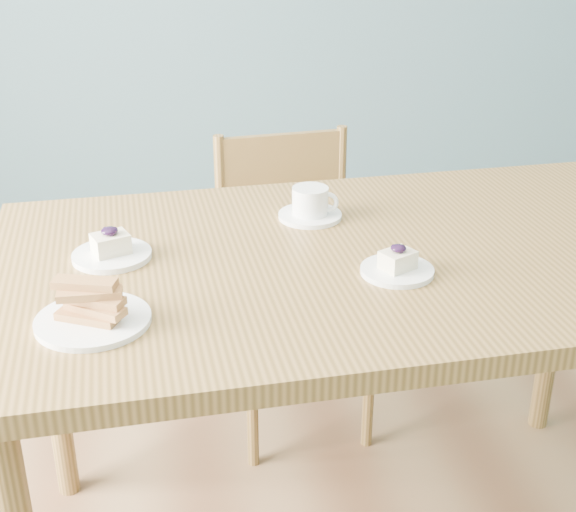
{
  "coord_description": "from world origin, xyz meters",
  "views": [
    {
      "loc": [
        -0.64,
        -1.32,
        1.48
      ],
      "look_at": [
        -0.39,
        0.16,
        0.78
      ],
      "focal_mm": 50.0,
      "sensor_mm": 36.0,
      "label": 1
    }
  ],
  "objects": [
    {
      "name": "dining_table",
      "position": [
        -0.24,
        0.11,
        0.72
      ],
      "size": [
        1.54,
        0.92,
        0.8
      ],
      "rotation": [
        0.0,
        0.0,
        0.05
      ],
      "color": "olive",
      "rests_on": "ground"
    },
    {
      "name": "dining_chair",
      "position": [
        -0.29,
        0.68,
        0.44
      ],
      "size": [
        0.42,
        0.41,
        0.86
      ],
      "rotation": [
        0.0,
        0.0,
        0.09
      ],
      "color": "olive",
      "rests_on": "ground"
    },
    {
      "name": "cheesecake_plate_near",
      "position": [
        -0.21,
        -0.0,
        0.82
      ],
      "size": [
        0.14,
        0.14,
        0.06
      ],
      "rotation": [
        0.0,
        0.0,
        0.47
      ],
      "color": "white",
      "rests_on": "dining_table"
    },
    {
      "name": "cheesecake_plate_far",
      "position": [
        -0.75,
        0.16,
        0.82
      ],
      "size": [
        0.16,
        0.16,
        0.07
      ],
      "rotation": [
        0.0,
        0.0,
        0.36
      ],
      "color": "white",
      "rests_on": "dining_table"
    },
    {
      "name": "coffee_cup",
      "position": [
        -0.32,
        0.3,
        0.83
      ],
      "size": [
        0.14,
        0.14,
        0.07
      ],
      "rotation": [
        0.0,
        0.0,
        -0.37
      ],
      "color": "white",
      "rests_on": "dining_table"
    },
    {
      "name": "biscotti_plate",
      "position": [
        -0.77,
        -0.1,
        0.83
      ],
      "size": [
        0.2,
        0.2,
        0.08
      ],
      "rotation": [
        0.0,
        0.0,
        -0.39
      ],
      "color": "white",
      "rests_on": "dining_table"
    }
  ]
}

